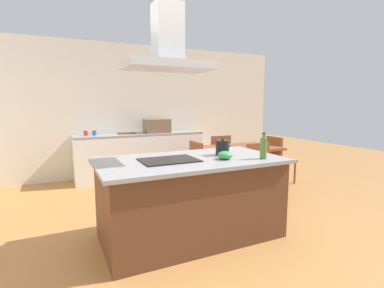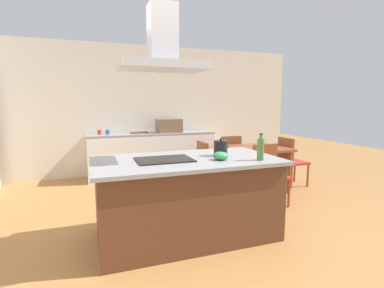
{
  "view_description": "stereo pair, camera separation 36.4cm",
  "coord_description": "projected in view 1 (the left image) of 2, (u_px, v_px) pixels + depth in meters",
  "views": [
    {
      "loc": [
        -1.35,
        -2.86,
        1.51
      ],
      "look_at": [
        0.21,
        0.4,
        1.0
      ],
      "focal_mm": 27.18,
      "sensor_mm": 36.0,
      "label": 1
    },
    {
      "loc": [
        -1.01,
        -3.0,
        1.51
      ],
      "look_at": [
        0.21,
        0.4,
        1.0
      ],
      "focal_mm": 27.18,
      "sensor_mm": 36.0,
      "label": 2
    }
  ],
  "objects": [
    {
      "name": "chair_facing_island",
      "position": [
        262.0,
        168.0,
        4.49
      ],
      "size": [
        0.42,
        0.42,
        0.89
      ],
      "color": "red",
      "rests_on": "ground"
    },
    {
      "name": "wall_back",
      "position": [
        124.0,
        111.0,
        6.06
      ],
      "size": [
        7.2,
        0.1,
        2.7
      ],
      "primitive_type": "cube",
      "color": "beige",
      "rests_on": "ground"
    },
    {
      "name": "cooktop",
      "position": [
        169.0,
        160.0,
        3.11
      ],
      "size": [
        0.6,
        0.44,
        0.01
      ],
      "primitive_type": "cube",
      "color": "black",
      "rests_on": "kitchen_island"
    },
    {
      "name": "ground",
      "position": [
        151.0,
        197.0,
        4.68
      ],
      "size": [
        16.0,
        16.0,
        0.0
      ],
      "primitive_type": "plane",
      "color": "#AD753D"
    },
    {
      "name": "chair_at_right_end",
      "position": [
        278.0,
        157.0,
        5.47
      ],
      "size": [
        0.42,
        0.42,
        0.89
      ],
      "color": "red",
      "rests_on": "ground"
    },
    {
      "name": "range_hood",
      "position": [
        168.0,
        44.0,
        2.94
      ],
      "size": [
        0.9,
        0.55,
        0.78
      ],
      "color": "#ADADB2"
    },
    {
      "name": "chair_at_left_end",
      "position": [
        190.0,
        166.0,
        4.69
      ],
      "size": [
        0.42,
        0.42,
        0.89
      ],
      "color": "red",
      "rests_on": "ground"
    },
    {
      "name": "chair_facing_back_wall",
      "position": [
        218.0,
        155.0,
        5.67
      ],
      "size": [
        0.42,
        0.42,
        0.89
      ],
      "color": "red",
      "rests_on": "ground"
    },
    {
      "name": "cutting_board",
      "position": [
        127.0,
        133.0,
        5.82
      ],
      "size": [
        0.34,
        0.24,
        0.02
      ],
      "primitive_type": "cube",
      "color": "#59331E",
      "rests_on": "back_counter"
    },
    {
      "name": "countertop_microwave",
      "position": [
        157.0,
        126.0,
        6.02
      ],
      "size": [
        0.5,
        0.38,
        0.28
      ],
      "primitive_type": "cube",
      "color": "brown",
      "rests_on": "back_counter"
    },
    {
      "name": "dining_table",
      "position": [
        238.0,
        152.0,
        5.06
      ],
      "size": [
        1.4,
        0.9,
        0.75
      ],
      "color": "brown",
      "rests_on": "ground"
    },
    {
      "name": "coffee_mug_blue",
      "position": [
        94.0,
        133.0,
        5.52
      ],
      "size": [
        0.08,
        0.08,
        0.09
      ],
      "primitive_type": "cylinder",
      "color": "#2D56B2",
      "rests_on": "back_counter"
    },
    {
      "name": "tea_kettle",
      "position": [
        223.0,
        148.0,
        3.42
      ],
      "size": [
        0.21,
        0.16,
        0.2
      ],
      "color": "black",
      "rests_on": "kitchen_island"
    },
    {
      "name": "coffee_mug_red",
      "position": [
        86.0,
        133.0,
        5.49
      ],
      "size": [
        0.08,
        0.08,
        0.09
      ],
      "primitive_type": "cylinder",
      "color": "red",
      "rests_on": "back_counter"
    },
    {
      "name": "mixing_bowl",
      "position": [
        225.0,
        155.0,
        3.18
      ],
      "size": [
        0.16,
        0.16,
        0.09
      ],
      "primitive_type": "ellipsoid",
      "color": "#33934C",
      "rests_on": "kitchen_island"
    },
    {
      "name": "olive_oil_bottle",
      "position": [
        263.0,
        148.0,
        3.2
      ],
      "size": [
        0.07,
        0.07,
        0.29
      ],
      "color": "#47722D",
      "rests_on": "kitchen_island"
    },
    {
      "name": "back_counter",
      "position": [
        140.0,
        155.0,
        5.95
      ],
      "size": [
        2.56,
        0.62,
        0.9
      ],
      "color": "white",
      "rests_on": "ground"
    },
    {
      "name": "kitchen_island",
      "position": [
        190.0,
        198.0,
        3.28
      ],
      "size": [
        2.04,
        1.1,
        0.9
      ],
      "color": "#59331E",
      "rests_on": "ground"
    }
  ]
}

